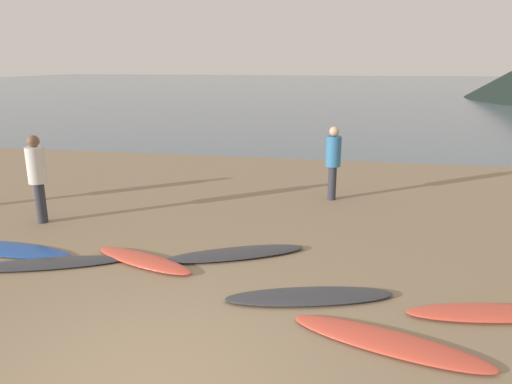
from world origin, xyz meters
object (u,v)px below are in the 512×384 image
(surfboard_1, at_px, (7,249))
(surfboard_5, at_px, (310,296))
(surfboard_2, at_px, (47,264))
(surfboard_6, at_px, (388,342))
(surfboard_4, at_px, (236,253))
(person_3, at_px, (333,157))
(surfboard_7, at_px, (487,313))
(person_2, at_px, (37,172))
(surfboard_3, at_px, (143,260))

(surfboard_1, xyz_separation_m, surfboard_5, (5.28, -0.73, 0.01))
(surfboard_2, xyz_separation_m, surfboard_6, (5.21, -1.24, 0.00))
(surfboard_4, xyz_separation_m, surfboard_5, (1.35, -1.27, 0.00))
(surfboard_2, xyz_separation_m, person_3, (4.33, 4.71, 0.99))
(surfboard_7, bearing_deg, surfboard_1, 163.88)
(surfboard_4, relative_size, surfboard_7, 1.16)
(person_3, bearing_deg, surfboard_5, 12.79)
(surfboard_1, height_order, surfboard_6, surfboard_6)
(surfboard_6, relative_size, surfboard_7, 1.12)
(surfboard_2, bearing_deg, surfboard_1, 137.21)
(surfboard_2, distance_m, surfboard_6, 5.36)
(surfboard_4, relative_size, surfboard_6, 1.03)
(surfboard_5, xyz_separation_m, surfboard_7, (2.28, -0.01, 0.00))
(person_2, distance_m, person_3, 6.36)
(person_2, bearing_deg, surfboard_6, 107.04)
(surfboard_7, relative_size, person_3, 1.19)
(surfboard_6, relative_size, person_3, 1.34)
(surfboard_1, height_order, surfboard_4, surfboard_4)
(surfboard_2, relative_size, surfboard_7, 1.22)
(surfboard_3, xyz_separation_m, surfboard_6, (3.74, -1.63, -0.01))
(surfboard_5, distance_m, person_2, 6.11)
(person_3, bearing_deg, surfboard_7, 37.30)
(surfboard_2, distance_m, surfboard_4, 3.04)
(surfboard_6, bearing_deg, surfboard_3, 173.51)
(surfboard_1, xyz_separation_m, person_2, (-0.33, 1.48, 1.02))
(surfboard_1, height_order, person_2, person_2)
(surfboard_5, height_order, person_3, person_3)
(surfboard_1, relative_size, person_3, 1.43)
(surfboard_5, relative_size, surfboard_6, 1.01)
(surfboard_2, bearing_deg, surfboard_4, -2.40)
(surfboard_3, height_order, person_3, person_3)
(surfboard_5, distance_m, surfboard_6, 1.35)
(surfboard_2, xyz_separation_m, surfboard_5, (4.24, -0.31, 0.01))
(surfboard_5, bearing_deg, surfboard_6, -58.55)
(surfboard_1, bearing_deg, person_3, 42.77)
(surfboard_1, relative_size, person_2, 1.39)
(surfboard_5, bearing_deg, person_3, 73.69)
(surfboard_1, xyz_separation_m, surfboard_2, (1.04, -0.42, 0.00))
(surfboard_1, xyz_separation_m, person_3, (5.38, 4.29, 0.99))
(surfboard_2, relative_size, person_3, 1.45)
(surfboard_6, distance_m, person_2, 7.36)
(surfboard_4, bearing_deg, person_2, 142.08)
(surfboard_3, bearing_deg, surfboard_1, -159.74)
(surfboard_4, distance_m, surfboard_5, 1.86)
(surfboard_3, bearing_deg, surfboard_6, -2.75)
(surfboard_5, xyz_separation_m, person_3, (0.10, 5.02, 0.98))
(surfboard_7, bearing_deg, surfboard_6, -155.36)
(surfboard_4, bearing_deg, surfboard_5, -68.83)
(surfboard_1, distance_m, surfboard_6, 6.47)
(surfboard_1, bearing_deg, person_2, 106.66)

